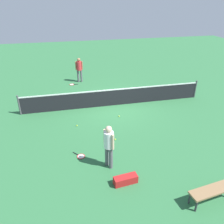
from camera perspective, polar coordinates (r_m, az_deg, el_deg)
The scene contains 11 objects.
ground_plane at distance 12.87m, azimuth 0.50°, elevation 1.72°, with size 40.00×40.00×0.00m, color #2D6B3D.
court_net at distance 12.66m, azimuth 0.51°, elevation 3.76°, with size 10.09×0.09×1.07m.
player_near_side at distance 7.95m, azimuth -0.82°, elevation -7.87°, with size 0.46×0.50×1.70m.
player_far_side at distance 16.27m, azimuth -8.22°, elevation 10.87°, with size 0.53×0.36×1.70m.
tennis_racket_near_player at distance 9.07m, azimuth -7.91°, elevation -10.88°, with size 0.51×0.55×0.03m.
tennis_racket_far_player at distance 16.10m, azimuth -9.94°, elevation 6.81°, with size 0.60×0.35×0.03m.
tennis_ball_near_player at distance 11.66m, azimuth 1.78°, elevation -1.04°, with size 0.07×0.07×0.07m, color #C6E033.
tennis_ball_by_net at distance 9.87m, azimuth 0.82°, elevation -6.88°, with size 0.07×0.07×0.07m, color #C6E033.
tennis_ball_midcourt at distance 10.97m, azimuth -8.78°, elevation -3.36°, with size 0.07×0.07×0.07m, color #C6E033.
courtside_bench at distance 7.75m, azimuth 23.92°, elevation -17.59°, with size 1.54×0.59×0.48m.
equipment_bag at distance 7.86m, azimuth 3.16°, elevation -16.65°, with size 0.83×0.37×0.28m.
Camera 1 is at (-2.67, -11.26, 5.63)m, focal length 36.49 mm.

